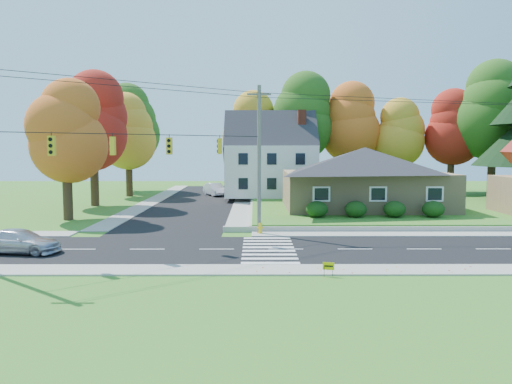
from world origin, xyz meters
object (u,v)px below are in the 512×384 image
silver_sedan (20,241)px  white_car (215,189)px  ranch_house (364,177)px  fire_hydrant (260,229)px

silver_sedan → white_car: bearing=-5.8°
ranch_house → white_car: (-14.67, 16.53, -2.49)m
white_car → fire_hydrant: bearing=-102.7°
silver_sedan → white_car: white_car is taller
ranch_house → white_car: size_ratio=3.18×
fire_hydrant → ranch_house: bearing=49.2°
ranch_house → fire_hydrant: 14.69m
silver_sedan → fire_hydrant: size_ratio=5.59×
ranch_house → silver_sedan: bearing=-143.3°
ranch_house → silver_sedan: size_ratio=3.22×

